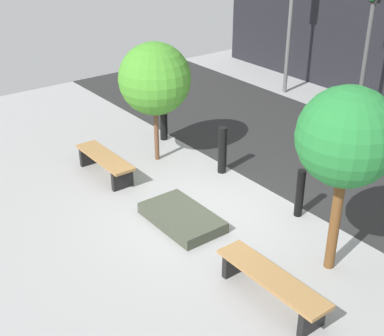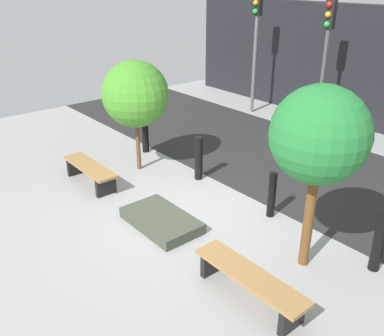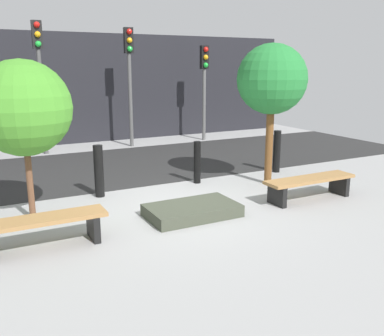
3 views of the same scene
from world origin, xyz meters
name	(u,v)px [view 1 (image 1 of 3)]	position (x,y,z in m)	size (l,w,h in m)	color
ground_plane	(207,212)	(0.00, 0.00, 0.00)	(18.00, 18.00, 0.00)	#999999
road_strip	(336,159)	(0.00, 3.79, 0.01)	(18.00, 4.46, 0.01)	#282828
bench_left	(105,161)	(-2.51, -0.80, 0.34)	(1.78, 0.48, 0.47)	black
bench_right	(271,282)	(2.51, -0.80, 0.33)	(1.96, 0.48, 0.44)	black
planter_bed	(182,218)	(0.00, -0.60, 0.10)	(1.59, 0.93, 0.21)	#404537
tree_behind_left_bench	(155,79)	(-2.51, 0.54, 1.91)	(1.57, 1.57, 2.70)	brown
tree_behind_right_bench	(347,138)	(2.51, 0.54, 2.29)	(1.51, 1.51, 3.06)	brown
bollard_far_left	(164,123)	(-3.36, 1.31, 0.43)	(0.19, 0.19, 0.85)	black
bollard_left	(222,150)	(-1.12, 1.31, 0.53)	(0.19, 0.19, 1.05)	black
bollard_center	(300,193)	(1.12, 1.31, 0.48)	(0.16, 0.16, 0.95)	black
traffic_light_west	(292,0)	(-4.07, 6.31, 2.76)	(0.28, 0.27, 4.02)	slate
traffic_light_mid_west	(371,20)	(-1.36, 6.31, 2.64)	(0.28, 0.27, 3.83)	#4D4D4D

